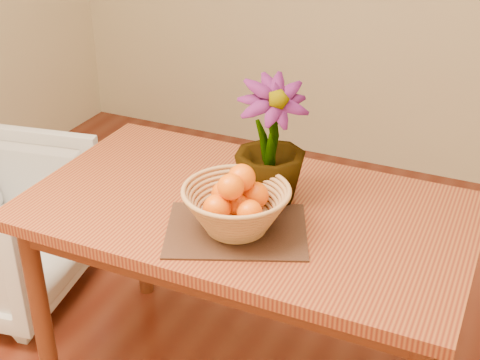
% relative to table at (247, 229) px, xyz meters
% --- Properties ---
extents(table, '(1.40, 0.80, 0.75)m').
position_rel_table_xyz_m(table, '(0.00, 0.00, 0.00)').
color(table, brown).
rests_on(table, floor).
extents(placemat, '(0.50, 0.44, 0.01)m').
position_rel_table_xyz_m(placemat, '(0.03, -0.15, 0.09)').
color(placemat, '#3E2116').
rests_on(placemat, table).
extents(wicker_basket, '(0.32, 0.32, 0.13)m').
position_rel_table_xyz_m(wicker_basket, '(0.03, -0.15, 0.16)').
color(wicker_basket, tan).
rests_on(wicker_basket, placemat).
extents(orange_pile, '(0.19, 0.19, 0.14)m').
position_rel_table_xyz_m(orange_pile, '(0.03, -0.15, 0.21)').
color(orange_pile, '#EB6303').
rests_on(orange_pile, wicker_basket).
extents(potted_plant, '(0.31, 0.31, 0.40)m').
position_rel_table_xyz_m(potted_plant, '(0.05, 0.07, 0.29)').
color(potted_plant, '#204E16').
rests_on(potted_plant, table).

